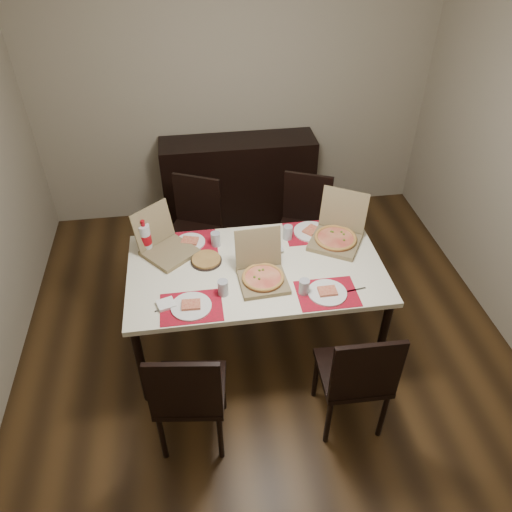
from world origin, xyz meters
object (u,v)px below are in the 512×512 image
(sideboard, at_px, (239,182))
(dip_bowl, at_px, (276,249))
(chair_near_left, at_px, (189,394))
(pizza_box_center, at_px, (262,274))
(chair_far_right, at_px, (304,223))
(dining_table, at_px, (256,274))
(chair_far_left, at_px, (194,225))
(chair_near_right, at_px, (357,376))
(soda_bottle, at_px, (145,238))

(sideboard, xyz_separation_m, dip_bowl, (0.10, -1.54, 0.31))
(chair_near_left, relative_size, pizza_box_center, 2.49)
(chair_far_right, bearing_deg, dip_bowl, -119.55)
(sideboard, distance_m, dining_table, 1.72)
(chair_far_left, bearing_deg, sideboard, 58.60)
(chair_near_right, height_order, soda_bottle, soda_bottle)
(chair_far_right, bearing_deg, chair_near_right, -91.05)
(sideboard, height_order, chair_near_left, chair_near_left)
(chair_near_right, relative_size, pizza_box_center, 2.49)
(sideboard, relative_size, pizza_box_center, 4.02)
(chair_far_left, bearing_deg, chair_near_right, -62.33)
(chair_near_left, height_order, chair_near_right, same)
(sideboard, distance_m, pizza_box_center, 1.87)
(chair_near_right, relative_size, soda_bottle, 3.53)
(dip_bowl, bearing_deg, soda_bottle, 171.30)
(sideboard, bearing_deg, chair_near_right, -80.23)
(dip_bowl, bearing_deg, chair_far_left, 127.80)
(pizza_box_center, relative_size, dip_bowl, 3.37)
(chair_far_left, relative_size, dip_bowl, 8.39)
(sideboard, relative_size, chair_far_right, 1.61)
(chair_near_right, relative_size, chair_far_left, 1.00)
(chair_near_right, bearing_deg, dip_bowl, 108.59)
(sideboard, height_order, pizza_box_center, pizza_box_center)
(chair_far_right, xyz_separation_m, pizza_box_center, (-0.52, -0.95, 0.29))
(chair_near_left, xyz_separation_m, soda_bottle, (-0.24, 1.13, 0.35))
(dining_table, relative_size, pizza_box_center, 4.82)
(dip_bowl, bearing_deg, pizza_box_center, -116.54)
(dining_table, relative_size, chair_far_right, 1.94)
(sideboard, height_order, soda_bottle, soda_bottle)
(chair_near_right, bearing_deg, chair_near_left, 179.05)
(dining_table, relative_size, soda_bottle, 6.82)
(pizza_box_center, distance_m, dip_bowl, 0.34)
(chair_near_right, bearing_deg, dining_table, 121.14)
(dining_table, height_order, chair_near_right, chair_near_right)
(chair_near_right, height_order, dip_bowl, chair_near_right)
(dining_table, bearing_deg, chair_near_right, -58.86)
(dip_bowl, bearing_deg, chair_far_right, 60.45)
(chair_far_left, height_order, chair_far_right, same)
(sideboard, height_order, dip_bowl, sideboard)
(pizza_box_center, xyz_separation_m, dip_bowl, (0.15, 0.30, -0.04))
(chair_near_right, distance_m, chair_far_right, 1.65)
(chair_near_left, xyz_separation_m, chair_far_left, (0.11, 1.74, 0.00))
(dip_bowl, height_order, soda_bottle, soda_bottle)
(dining_table, distance_m, chair_near_right, 1.00)
(chair_far_left, distance_m, pizza_box_center, 1.17)
(chair_far_left, bearing_deg, pizza_box_center, -67.58)
(chair_far_left, distance_m, dip_bowl, 0.98)
(chair_near_left, bearing_deg, dining_table, 57.53)
(chair_far_left, height_order, dip_bowl, chair_far_left)
(chair_near_right, height_order, chair_far_left, same)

